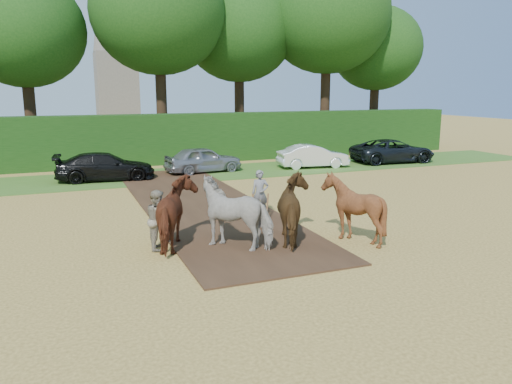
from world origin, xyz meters
name	(u,v)px	position (x,y,z in m)	size (l,w,h in m)	color
ground	(216,266)	(0.00, 0.00, 0.00)	(120.00, 120.00, 0.00)	gold
earth_strip	(200,203)	(1.50, 7.00, 0.03)	(4.50, 17.00, 0.05)	#472D1C
grass_verge	(135,178)	(0.00, 14.00, 0.01)	(50.00, 5.00, 0.03)	#38601E
hedgerow	(122,141)	(0.00, 18.50, 1.50)	(46.00, 1.60, 3.00)	#14380F
spectator_near	(158,220)	(-1.09, 1.98, 0.86)	(0.83, 0.65, 1.71)	tan
plough_team	(268,210)	(2.00, 1.29, 1.00)	(7.00, 5.11, 2.02)	maroon
parked_cars	(173,163)	(1.93, 13.75, 0.71)	(36.09, 3.22, 1.46)	silver
treeline	(80,14)	(-1.69, 21.69, 8.97)	(48.70, 10.60, 14.21)	#382616
church	(113,12)	(4.00, 55.00, 13.73)	(5.20, 5.20, 27.00)	slate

